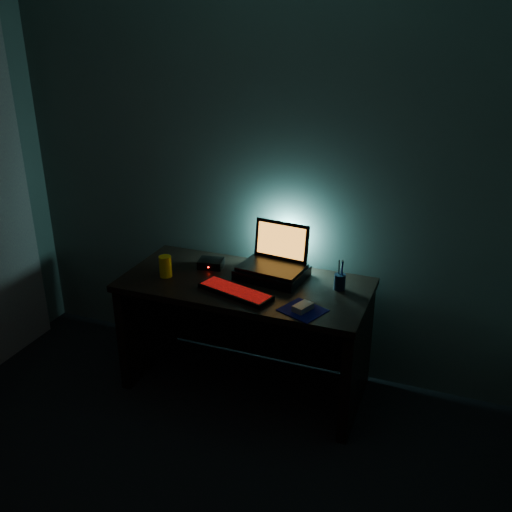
{
  "coord_description": "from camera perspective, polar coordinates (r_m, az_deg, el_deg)",
  "views": [
    {
      "loc": [
        1.18,
        -1.26,
        2.25
      ],
      "look_at": [
        0.09,
        1.57,
        0.95
      ],
      "focal_mm": 40.0,
      "sensor_mm": 36.0,
      "label": 1
    }
  ],
  "objects": [
    {
      "name": "desk",
      "position": [
        3.61,
        -0.76,
        -5.97
      ],
      "size": [
        1.5,
        0.7,
        0.75
      ],
      "color": "black",
      "rests_on": "ground"
    },
    {
      "name": "riser",
      "position": [
        3.5,
        1.6,
        -1.69
      ],
      "size": [
        0.43,
        0.35,
        0.06
      ],
      "primitive_type": "cube",
      "rotation": [
        0.0,
        0.0,
        -0.12
      ],
      "color": "black",
      "rests_on": "desk"
    },
    {
      "name": "keyboard",
      "position": [
        3.3,
        -2.07,
        -3.57
      ],
      "size": [
        0.48,
        0.27,
        0.03
      ],
      "rotation": [
        0.0,
        0.0,
        -0.29
      ],
      "color": "black",
      "rests_on": "desk"
    },
    {
      "name": "mousepad",
      "position": [
        3.14,
        4.69,
        -5.43
      ],
      "size": [
        0.28,
        0.27,
        0.0
      ],
      "primitive_type": "cube",
      "rotation": [
        0.0,
        0.0,
        -0.39
      ],
      "color": "#0A0B4C",
      "rests_on": "desk"
    },
    {
      "name": "router",
      "position": [
        3.65,
        -4.54,
        -0.74
      ],
      "size": [
        0.17,
        0.15,
        0.05
      ],
      "rotation": [
        0.0,
        0.0,
        0.19
      ],
      "color": "black",
      "rests_on": "desk"
    },
    {
      "name": "juice_glass",
      "position": [
        3.54,
        -9.04,
        -1.03
      ],
      "size": [
        0.1,
        0.1,
        0.13
      ],
      "primitive_type": "cylinder",
      "rotation": [
        0.0,
        0.0,
        -0.41
      ],
      "color": "yellow",
      "rests_on": "desk"
    },
    {
      "name": "mouse",
      "position": [
        3.13,
        4.71,
        -5.12
      ],
      "size": [
        0.11,
        0.13,
        0.03
      ],
      "primitive_type": "cube",
      "rotation": [
        0.0,
        0.0,
        -0.39
      ],
      "color": "gray",
      "rests_on": "mousepad"
    },
    {
      "name": "room",
      "position": [
        1.99,
        -19.27,
        -8.37
      ],
      "size": [
        3.5,
        4.0,
        2.5
      ],
      "color": "black",
      "rests_on": "ground"
    },
    {
      "name": "pen_cup",
      "position": [
        3.37,
        8.37,
        -2.58
      ],
      "size": [
        0.08,
        0.08,
        0.1
      ],
      "primitive_type": "cylinder",
      "rotation": [
        0.0,
        0.0,
        0.25
      ],
      "color": "black",
      "rests_on": "desk"
    },
    {
      "name": "laptop",
      "position": [
        3.5,
        1.99,
        -0.05
      ],
      "size": [
        0.41,
        0.32,
        0.26
      ],
      "rotation": [
        0.0,
        0.0,
        -0.12
      ],
      "color": "black",
      "rests_on": "riser"
    }
  ]
}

